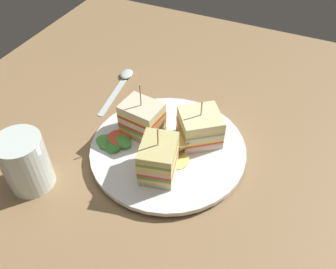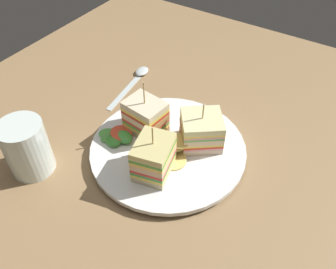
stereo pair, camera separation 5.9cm
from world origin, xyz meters
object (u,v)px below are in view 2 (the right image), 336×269
spoon (137,77)px  sandwich_wedge_0 (146,117)px  plate (168,149)px  sandwich_wedge_2 (201,131)px  sandwich_wedge_1 (154,157)px  chip_pile (172,148)px  drinking_glass (28,151)px

spoon → sandwich_wedge_0: bearing=-146.1°
plate → sandwich_wedge_2: sandwich_wedge_2 is taller
sandwich_wedge_0 → spoon: (13.99, 12.42, -4.38)cm
sandwich_wedge_0 → sandwich_wedge_2: (2.59, -9.86, -0.33)cm
sandwich_wedge_0 → sandwich_wedge_1: sandwich_wedge_0 is taller
chip_pile → spoon: (16.40, 19.55, -2.46)cm
sandwich_wedge_0 → chip_pile: size_ratio=1.32×
sandwich_wedge_1 → sandwich_wedge_2: 10.30cm
sandwich_wedge_2 → spoon: size_ratio=0.57×
sandwich_wedge_0 → sandwich_wedge_2: size_ratio=1.15×
sandwich_wedge_2 → plate: bearing=6.9°
sandwich_wedge_1 → sandwich_wedge_2: (9.77, -3.23, -0.35)cm
plate → sandwich_wedge_2: 6.79cm
sandwich_wedge_2 → drinking_glass: size_ratio=0.96×
plate → sandwich_wedge_1: (-5.74, -0.98, 3.83)cm
sandwich_wedge_1 → chip_pile: bearing=-19.2°
spoon → drinking_glass: bearing=173.3°
sandwich_wedge_0 → drinking_glass: 20.47cm
plate → chip_pile: chip_pile is taller
sandwich_wedge_2 → chip_pile: (-5.01, 2.73, -1.58)cm
spoon → drinking_glass: drinking_glass is taller
sandwich_wedge_0 → sandwich_wedge_1: 9.77cm
plate → drinking_glass: (-15.21, 17.54, 3.19)cm
plate → drinking_glass: bearing=130.9°
sandwich_wedge_0 → drinking_glass: size_ratio=1.10×
sandwich_wedge_0 → sandwich_wedge_1: bearing=-40.3°
sandwich_wedge_1 → drinking_glass: 20.81cm
plate → drinking_glass: drinking_glass is taller
chip_pile → drinking_glass: 23.79cm
sandwich_wedge_2 → drinking_glass: sandwich_wedge_2 is taller
spoon → drinking_glass: size_ratio=1.69×
drinking_glass → chip_pile: bearing=-53.2°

